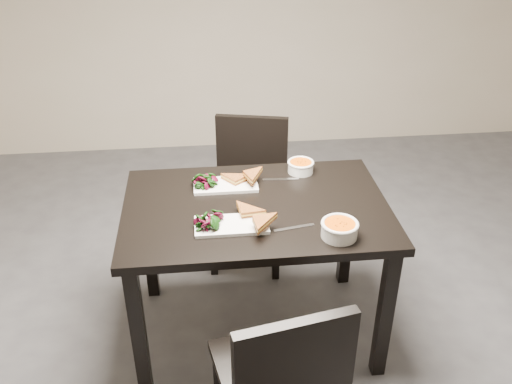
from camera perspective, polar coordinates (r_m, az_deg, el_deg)
The scene contains 14 objects.
ground at distance 2.84m, azimuth 8.55°, elevation -16.65°, with size 5.00×5.00×0.00m, color #47474C.
table at distance 2.54m, azimuth 0.00°, elevation -3.29°, with size 1.20×0.80×0.75m.
chair_near at distance 2.09m, azimuth 2.72°, elevation -18.55°, with size 0.49×0.49×0.85m.
chair_far at distance 3.22m, azimuth -0.66°, elevation 1.03°, with size 0.50×0.50×0.85m.
plate_near at distance 2.34m, azimuth -2.54°, elevation -3.43°, with size 0.31×0.16×0.02m, color white.
sandwich_near at distance 2.34m, azimuth -1.00°, elevation -2.46°, with size 0.16×0.12×0.05m, color #AC5F24, non-canonical shape.
salad_near at distance 2.33m, azimuth -5.02°, elevation -2.96°, with size 0.10×0.09×0.04m, color black, non-canonical shape.
soup_bowl_near at distance 2.29m, azimuth 8.63°, elevation -3.75°, with size 0.16×0.16×0.07m.
cutlery_near at distance 2.34m, azimuth 3.96°, elevation -3.70°, with size 0.18×0.02×0.00m, color silver.
plate_far at distance 2.64m, azimuth -3.16°, elevation 0.72°, with size 0.30×0.15×0.02m, color white.
sandwich_far at distance 2.61m, azimuth -1.74°, elevation 1.25°, with size 0.15×0.11×0.05m, color #AC5F24, non-canonical shape.
salad_far at distance 2.62m, azimuth -5.35°, elevation 1.15°, with size 0.10×0.09×0.04m, color black, non-canonical shape.
soup_bowl_far at distance 2.76m, azimuth 4.64°, elevation 2.70°, with size 0.13×0.13×0.06m.
cutlery_far at distance 2.70m, azimuth 2.56°, elevation 1.32°, with size 0.18×0.02×0.00m, color silver.
Camera 1 is at (-0.61, -1.86, 2.06)m, focal length 38.69 mm.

